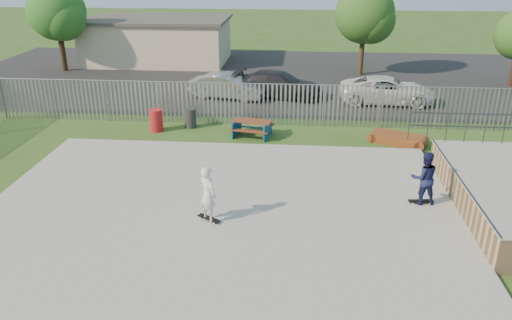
# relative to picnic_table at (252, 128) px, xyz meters

# --- Properties ---
(ground) EXTENTS (120.00, 120.00, 0.00)m
(ground) POSITION_rel_picnic_table_xyz_m (-0.39, -7.39, -0.37)
(ground) COLOR #31551D
(ground) RESTS_ON ground
(concrete_slab) EXTENTS (15.00, 12.00, 0.15)m
(concrete_slab) POSITION_rel_picnic_table_xyz_m (-0.39, -7.39, -0.30)
(concrete_slab) COLOR #989893
(concrete_slab) RESTS_ON ground
(fence) EXTENTS (26.04, 16.02, 2.00)m
(fence) POSITION_rel_picnic_table_xyz_m (0.61, -2.80, 0.63)
(fence) COLOR gray
(fence) RESTS_ON ground
(picnic_table) EXTENTS (1.97, 1.73, 0.73)m
(picnic_table) POSITION_rel_picnic_table_xyz_m (0.00, 0.00, 0.00)
(picnic_table) COLOR brown
(picnic_table) RESTS_ON ground
(funbox) EXTENTS (2.27, 1.76, 0.41)m
(funbox) POSITION_rel_picnic_table_xyz_m (6.33, -0.43, -0.17)
(funbox) COLOR brown
(funbox) RESTS_ON ground
(trash_bin_red) EXTENTS (0.61, 0.61, 1.02)m
(trash_bin_red) POSITION_rel_picnic_table_xyz_m (-4.45, 0.32, 0.14)
(trash_bin_red) COLOR #B21B1E
(trash_bin_red) RESTS_ON ground
(trash_bin_grey) EXTENTS (0.54, 0.54, 0.91)m
(trash_bin_grey) POSITION_rel_picnic_table_xyz_m (-2.99, 0.94, 0.08)
(trash_bin_grey) COLOR #2B2A2D
(trash_bin_grey) RESTS_ON ground
(parking_lot) EXTENTS (40.00, 18.00, 0.02)m
(parking_lot) POSITION_rel_picnic_table_xyz_m (-0.39, 11.61, -0.36)
(parking_lot) COLOR black
(parking_lot) RESTS_ON ground
(car_silver) EXTENTS (4.39, 2.22, 1.38)m
(car_silver) POSITION_rel_picnic_table_xyz_m (-1.94, 6.05, 0.34)
(car_silver) COLOR #AEAFB3
(car_silver) RESTS_ON parking_lot
(car_dark) EXTENTS (5.27, 2.95, 1.44)m
(car_dark) POSITION_rel_picnic_table_xyz_m (0.93, 6.54, 0.37)
(car_dark) COLOR black
(car_dark) RESTS_ON parking_lot
(car_white) EXTENTS (5.17, 2.52, 1.42)m
(car_white) POSITION_rel_picnic_table_xyz_m (6.85, 5.81, 0.35)
(car_white) COLOR white
(car_white) RESTS_ON parking_lot
(building) EXTENTS (10.40, 6.40, 3.20)m
(building) POSITION_rel_picnic_table_xyz_m (-8.39, 15.61, 1.24)
(building) COLOR beige
(building) RESTS_ON ground
(tree_left) EXTENTS (3.82, 3.82, 5.89)m
(tree_left) POSITION_rel_picnic_table_xyz_m (-14.09, 12.06, 3.59)
(tree_left) COLOR #382916
(tree_left) RESTS_ON ground
(tree_mid) EXTENTS (3.81, 3.81, 5.87)m
(tree_mid) POSITION_rel_picnic_table_xyz_m (6.14, 12.57, 3.58)
(tree_mid) COLOR #44321B
(tree_mid) RESTS_ON ground
(skateboard_a) EXTENTS (0.82, 0.29, 0.08)m
(skateboard_a) POSITION_rel_picnic_table_xyz_m (6.05, -6.25, -0.18)
(skateboard_a) COLOR black
(skateboard_a) RESTS_ON concrete_slab
(skateboard_b) EXTENTS (0.78, 0.60, 0.08)m
(skateboard_b) POSITION_rel_picnic_table_xyz_m (-0.60, -7.94, -0.18)
(skateboard_b) COLOR black
(skateboard_b) RESTS_ON concrete_slab
(skater_navy) EXTENTS (0.93, 0.76, 1.77)m
(skater_navy) POSITION_rel_picnic_table_xyz_m (6.05, -6.25, 0.66)
(skater_navy) COLOR #161C45
(skater_navy) RESTS_ON concrete_slab
(skater_white) EXTENTS (0.76, 0.75, 1.77)m
(skater_white) POSITION_rel_picnic_table_xyz_m (-0.60, -7.94, 0.66)
(skater_white) COLOR silver
(skater_white) RESTS_ON concrete_slab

